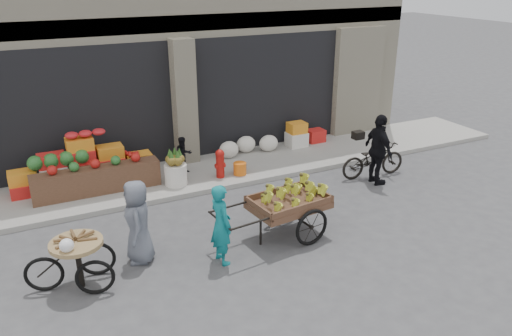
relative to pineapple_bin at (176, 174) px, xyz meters
name	(u,v)px	position (x,y,z in m)	size (l,w,h in m)	color
ground	(277,254)	(0.75, -3.60, -0.37)	(80.00, 80.00, 0.00)	#424244
sidewalk	(199,174)	(0.75, 0.50, -0.31)	(18.00, 2.20, 0.12)	gray
building	(148,23)	(0.75, 4.43, 3.00)	(14.00, 6.45, 7.00)	beige
fruit_display	(92,163)	(-1.73, 0.78, 0.30)	(3.10, 1.12, 1.24)	red
pineapple_bin	(176,174)	(0.00, 0.00, 0.00)	(0.52, 0.52, 0.50)	silver
fire_hydrant	(220,162)	(1.10, -0.05, 0.13)	(0.22, 0.22, 0.71)	#A5140F
orange_bucket	(240,169)	(1.60, -0.10, -0.10)	(0.32, 0.32, 0.30)	orange
right_bay_goods	(279,139)	(3.36, 1.10, 0.04)	(3.35, 0.60, 0.70)	silver
seated_person	(183,155)	(0.40, 0.60, 0.21)	(0.45, 0.35, 0.93)	black
banana_cart	(287,201)	(1.21, -3.09, 0.38)	(2.56, 1.27, 1.03)	brown
vendor_woman	(221,224)	(-0.24, -3.37, 0.37)	(0.54, 0.35, 1.48)	#0F7278
tricycle_cart	(78,256)	(-2.60, -3.04, 0.20)	(1.46, 1.00, 0.95)	#9E7F51
vendor_grey	(138,222)	(-1.52, -2.68, 0.39)	(0.75, 0.49, 1.53)	slate
bicycle	(373,159)	(4.64, -1.41, 0.08)	(0.60, 1.72, 0.90)	black
cyclist	(379,150)	(4.44, -1.81, 0.49)	(1.01, 0.42, 1.72)	black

